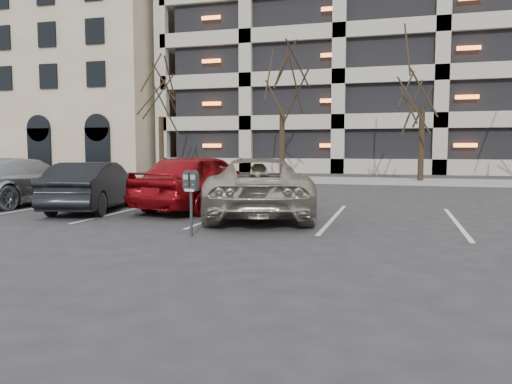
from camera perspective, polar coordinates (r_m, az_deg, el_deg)
The scene contains 12 objects.
ground at distance 10.37m, azimuth -0.40°, elevation -4.41°, with size 140.00×140.00×0.00m, color #28282B.
sidewalk at distance 26.04m, azimuth 9.43°, elevation 1.33°, with size 80.00×4.00×0.12m, color gray.
stall_lines at distance 12.96m, azimuth -3.53°, elevation -2.50°, with size 16.90×5.20×0.00m.
office_building at distance 50.65m, azimuth -22.38°, elevation 11.20°, with size 26.00×16.20×15.00m.
tree_a at distance 29.11m, azimuth -10.88°, elevation 12.59°, with size 3.40×3.40×7.73m.
tree_b at distance 26.85m, azimuth 3.03°, elevation 14.52°, with size 3.74×3.74×8.49m.
tree_c at distance 26.20m, azimuth 18.62°, elevation 14.06°, with size 3.62×3.62×8.22m.
parking_meter at distance 9.65m, azimuth -7.45°, elevation 0.58°, with size 0.34×0.19×1.25m.
suv_silver at distance 12.49m, azimuth 0.31°, elevation 0.57°, with size 3.74×5.72×1.47m.
car_red at distance 13.92m, azimuth -6.31°, elevation 1.22°, with size 1.86×4.62×1.57m, color maroon.
car_dark at distance 14.28m, azimuth -18.08°, elevation 0.61°, with size 1.41×4.03×1.33m, color black.
car_silver at distance 16.69m, azimuth -25.25°, elevation 1.13°, with size 1.99×4.89×1.42m, color #A4A8AC.
Camera 1 is at (2.84, -9.83, 1.70)m, focal length 35.00 mm.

